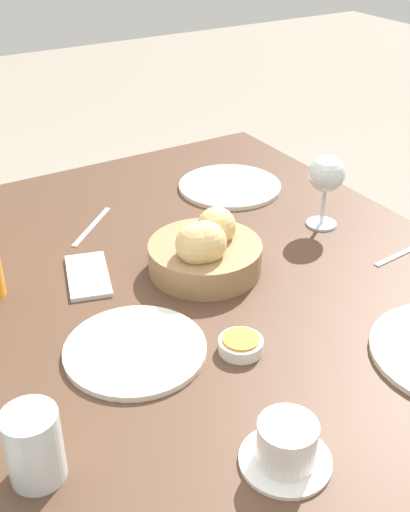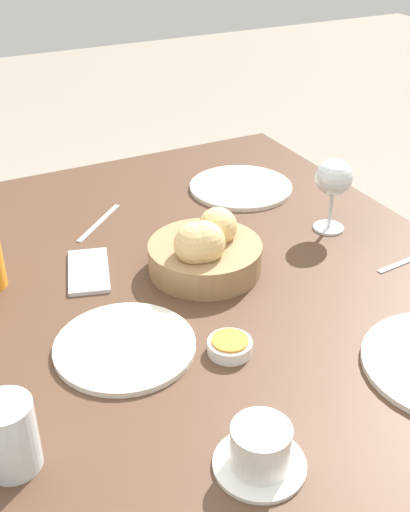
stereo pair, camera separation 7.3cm
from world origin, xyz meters
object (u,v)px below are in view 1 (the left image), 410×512
plate_near_right (230,186)px  jam_bowl_honey (241,345)px  fork_silver (406,251)px  cell_phone (88,275)px  bread_basket (205,251)px  water_tumbler (34,446)px  plate_far_center (135,350)px  knife_silver (92,226)px  wine_glass (326,176)px  coffee_cup (286,446)px

plate_near_right → jam_bowl_honey: 0.60m
fork_silver → cell_phone: size_ratio=1.07×
bread_basket → plate_near_right: (0.29, -0.24, -0.04)m
jam_bowl_honey → water_tumbler: bearing=101.4°
fork_silver → plate_far_center: bearing=90.1°
cell_phone → bread_basket: bearing=-116.0°
plate_near_right → cell_phone: (-0.19, 0.44, -0.00)m
knife_silver → cell_phone: 0.20m
plate_near_right → plate_far_center: bearing=133.3°
plate_near_right → jam_bowl_honey: (-0.51, 0.31, 0.01)m
plate_far_center → fork_silver: bearing=-89.9°
jam_bowl_honey → fork_silver: bearing=-79.5°
wine_glass → coffee_cup: bearing=136.0°
water_tumbler → wine_glass: wine_glass is taller
water_tumbler → coffee_cup: water_tumbler is taller
bread_basket → plate_far_center: bread_basket is taller
bread_basket → water_tumbler: (-0.30, 0.42, 0.01)m
bread_basket → jam_bowl_honey: size_ratio=3.00×
wine_glass → fork_silver: size_ratio=0.89×
plate_near_right → wine_glass: 0.28m
water_tumbler → knife_silver: 0.65m
jam_bowl_honey → cell_phone: bearing=21.0°
jam_bowl_honey → plate_near_right: bearing=-31.4°
cell_phone → fork_silver: bearing=-112.6°
plate_far_center → knife_silver: bearing=-13.6°
plate_near_right → water_tumbler: size_ratio=2.38×
wine_glass → knife_silver: 0.50m
water_tumbler → cell_phone: 0.45m
water_tumbler → wine_glass: (0.33, -0.73, 0.06)m
coffee_cup → water_tumbler: bearing=62.5°
fork_silver → cell_phone: cell_phone is taller
water_tumbler → knife_silver: size_ratio=0.75×
bread_basket → plate_far_center: bearing=123.9°
plate_near_right → knife_silver: (-0.01, 0.35, -0.00)m
coffee_cup → jam_bowl_honey: size_ratio=1.68×
jam_bowl_honey → fork_silver: size_ratio=0.40×
wine_glass → jam_bowl_honey: size_ratio=2.21×
coffee_cup → knife_silver: size_ratio=0.88×
wine_glass → jam_bowl_honey: (-0.26, 0.38, -0.10)m
cell_phone → knife_silver: bearing=-24.6°
bread_basket → water_tumbler: bread_basket is taller
wine_glass → coffee_cup: (-0.47, 0.45, -0.08)m
wine_glass → cell_phone: bearing=82.8°
coffee_cup → cell_phone: coffee_cup is taller
jam_bowl_honey → cell_phone: jam_bowl_honey is taller
cell_phone → coffee_cup: bearing=-174.8°
wine_glass → knife_silver: (0.24, 0.42, -0.11)m
jam_bowl_honey → bread_basket: bearing=-17.7°
plate_far_center → bread_basket: bearing=-56.1°
cell_phone → jam_bowl_honey: bearing=-159.0°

